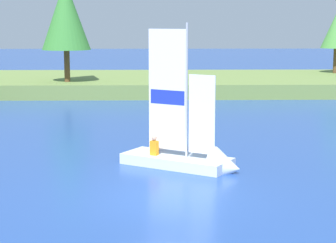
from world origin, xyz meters
TOP-DOWN VIEW (x-y plane):
  - ground_plane at (0.00, 0.00)m, footprint 200.00×200.00m
  - shore_bank at (0.00, 29.82)m, footprint 80.00×13.04m
  - shoreline_tree_midleft at (-6.49, 25.85)m, footprint 3.42×3.42m
  - sailboat at (1.21, 3.96)m, footprint 4.67×3.68m

SIDE VIEW (x-z plane):
  - ground_plane at x=0.00m, z-range 0.00..0.00m
  - sailboat at x=1.21m, z-range -2.50..3.26m
  - shore_bank at x=0.00m, z-range 0.00..1.02m
  - shoreline_tree_midleft at x=-6.49m, z-range 2.13..9.28m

